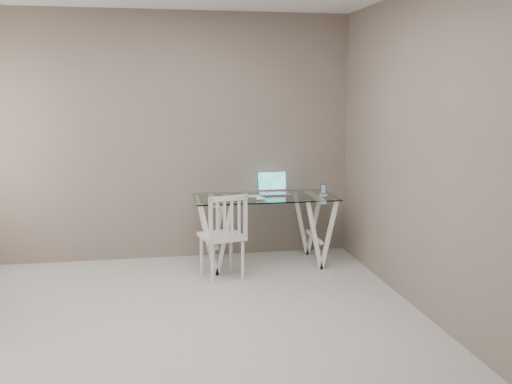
% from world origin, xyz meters
% --- Properties ---
extents(room, '(4.50, 4.52, 2.71)m').
position_xyz_m(room, '(-0.06, 0.02, 1.72)').
color(room, '#AFADA8').
rests_on(room, ground).
extents(desk, '(1.50, 0.70, 0.75)m').
position_xyz_m(desk, '(0.96, 1.78, 0.38)').
color(desk, silver).
rests_on(desk, ground).
extents(chair, '(0.48, 0.48, 0.86)m').
position_xyz_m(chair, '(0.47, 1.36, 0.48)').
color(chair, silver).
rests_on(chair, ground).
extents(laptop, '(0.34, 0.29, 0.24)m').
position_xyz_m(laptop, '(1.09, 1.96, 0.80)').
color(laptop, '#BABABE').
rests_on(laptop, desk).
extents(keyboard, '(0.26, 0.11, 0.01)m').
position_xyz_m(keyboard, '(0.78, 1.79, 0.75)').
color(keyboard, silver).
rests_on(keyboard, desk).
extents(mouse, '(0.10, 0.06, 0.03)m').
position_xyz_m(mouse, '(0.88, 1.59, 0.76)').
color(mouse, white).
rests_on(mouse, desk).
extents(phone_dock, '(0.06, 0.06, 0.12)m').
position_xyz_m(phone_dock, '(1.59, 1.75, 0.78)').
color(phone_dock, white).
rests_on(phone_dock, desk).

